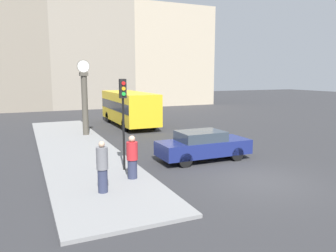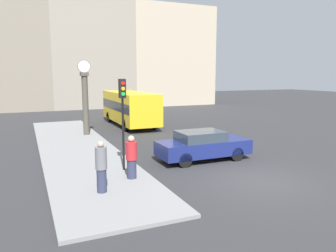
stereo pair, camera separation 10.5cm
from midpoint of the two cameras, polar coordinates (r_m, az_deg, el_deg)
ground_plane at (r=13.05m, az=15.26°, el=-9.15°), size 120.00×120.00×0.00m
sidewalk_corner at (r=18.54m, az=-15.89°, el=-3.64°), size 3.81×20.82×0.11m
building_row at (r=41.33m, az=-14.08°, el=12.67°), size 31.49×5.00×15.11m
sedan_car at (r=15.43m, az=5.91°, el=-3.35°), size 4.36×1.71×1.39m
bus_distant at (r=25.92m, az=-6.94°, el=3.37°), size 2.44×7.87×2.62m
traffic_light_near at (r=13.21m, az=-8.05°, el=3.58°), size 0.26×0.24×3.70m
street_clock at (r=21.73m, az=-14.45°, el=4.45°), size 0.80×0.49×4.79m
pedestrian_grey_jacket at (r=11.06m, az=-11.63°, el=-7.03°), size 0.38×0.38×1.73m
pedestrian_red_top at (r=12.37m, az=-6.49°, el=-5.47°), size 0.42×0.42×1.64m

